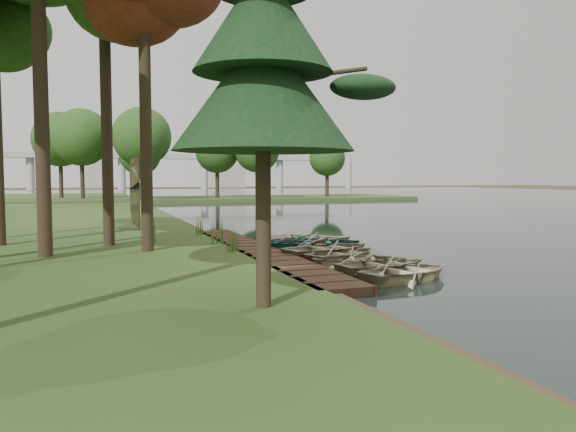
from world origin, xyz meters
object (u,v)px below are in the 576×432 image
object	(u,v)px
rowboat_1	(384,262)
pine_tree	(263,52)
rowboat_2	(358,257)
boardwalk	(257,253)
rowboat_0	(408,269)
stored_rowboat	(138,222)

from	to	relation	value
rowboat_1	pine_tree	size ratio (longest dim) A/B	0.38
rowboat_1	rowboat_2	bearing A→B (deg)	2.64
boardwalk	rowboat_0	world-z (taller)	rowboat_0
rowboat_2	stored_rowboat	size ratio (longest dim) A/B	0.82
rowboat_0	rowboat_1	distance (m)	1.36
rowboat_0	stored_rowboat	distance (m)	17.39
rowboat_1	rowboat_2	size ratio (longest dim) A/B	1.03
pine_tree	rowboat_1	bearing A→B (deg)	38.60
rowboat_1	stored_rowboat	distance (m)	16.11
boardwalk	stored_rowboat	bearing A→B (deg)	109.78
boardwalk	rowboat_1	xyz separation A→B (m)	(2.70, -4.98, 0.23)
rowboat_2	rowboat_0	bearing A→B (deg)	-151.65
rowboat_2	pine_tree	bearing A→B (deg)	159.33
rowboat_0	rowboat_2	xyz separation A→B (m)	(-0.30, 2.61, -0.01)
rowboat_0	rowboat_2	bearing A→B (deg)	-8.16
rowboat_1	pine_tree	world-z (taller)	pine_tree
boardwalk	stored_rowboat	xyz separation A→B (m)	(-3.55, 9.88, 0.54)
boardwalk	stored_rowboat	distance (m)	10.51
rowboat_0	pine_tree	world-z (taller)	pine_tree
stored_rowboat	pine_tree	xyz separation A→B (m)	(1.02, -19.02, 4.92)
rowboat_1	pine_tree	distance (m)	8.49
boardwalk	pine_tree	distance (m)	10.95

